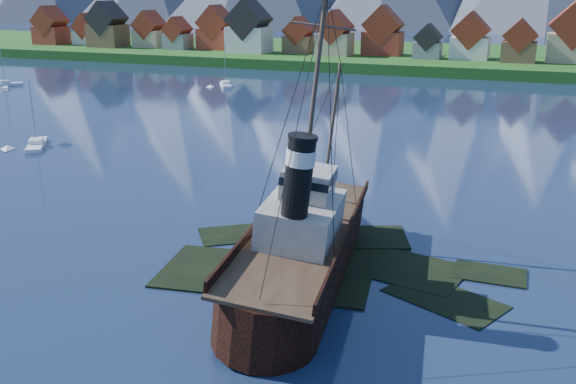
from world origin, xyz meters
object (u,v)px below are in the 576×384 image
(tugboat_wreck, at_px, (304,240))
(sailboat_c, at_px, (226,85))
(sailboat_b, at_px, (5,85))
(sailboat_a, at_px, (37,145))

(tugboat_wreck, relative_size, sailboat_c, 2.87)
(tugboat_wreck, xyz_separation_m, sailboat_c, (-54.67, 96.25, -2.89))
(sailboat_b, height_order, sailboat_c, sailboat_b)
(tugboat_wreck, height_order, sailboat_a, tugboat_wreck)
(tugboat_wreck, relative_size, sailboat_a, 2.93)
(tugboat_wreck, distance_m, sailboat_b, 131.33)
(tugboat_wreck, xyz_separation_m, sailboat_b, (-106.31, 77.06, -2.86))
(sailboat_b, relative_size, sailboat_c, 1.06)
(sailboat_c, bearing_deg, sailboat_b, 168.11)
(sailboat_b, distance_m, sailboat_c, 55.09)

